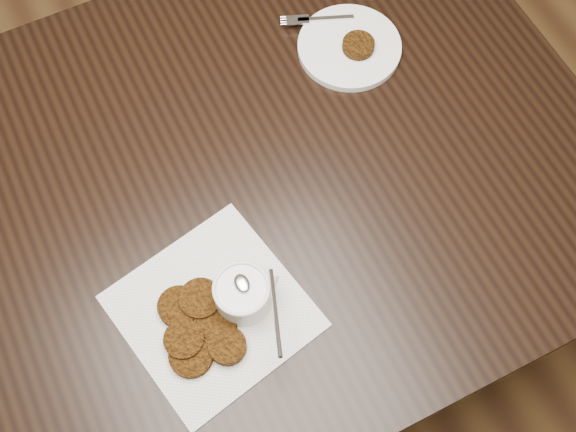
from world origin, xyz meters
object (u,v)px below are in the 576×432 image
at_px(table, 204,279).
at_px(plate_with_patty, 350,45).
at_px(sauce_ramekin, 241,287).
at_px(napkin, 213,311).

distance_m(table, plate_with_patty, 0.58).
height_order(sauce_ramekin, plate_with_patty, sauce_ramekin).
xyz_separation_m(table, sauce_ramekin, (0.02, -0.20, 0.44)).
bearing_deg(sauce_ramekin, plate_with_patty, 43.17).
bearing_deg(plate_with_patty, sauce_ramekin, -136.83).
relative_size(table, napkin, 5.65).
xyz_separation_m(napkin, plate_with_patty, (0.43, 0.35, 0.01)).
relative_size(sauce_ramekin, plate_with_patty, 0.64).
height_order(table, sauce_ramekin, sauce_ramekin).
bearing_deg(plate_with_patty, napkin, -140.84).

